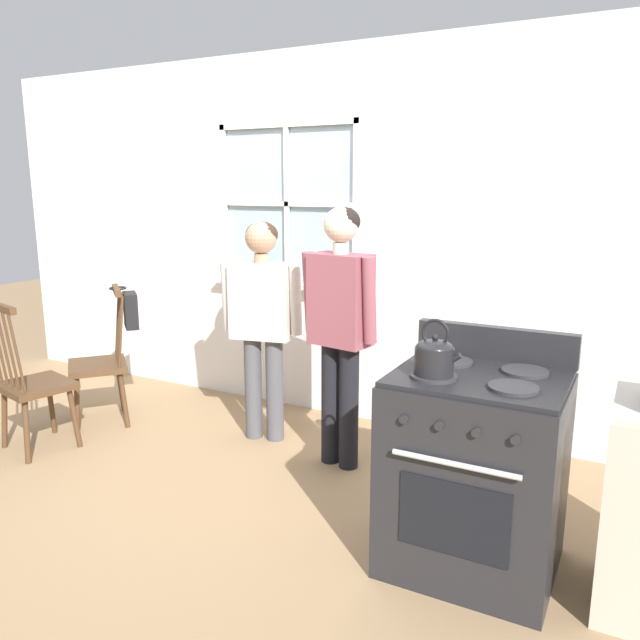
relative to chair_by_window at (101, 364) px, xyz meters
The scene contains 10 objects.
ground_plane 1.50m from the chair_by_window, 16.37° to the right, with size 16.00×16.00×0.00m, color #937551.
wall_back 1.93m from the chair_by_window, 35.66° to the left, with size 6.40×0.16×2.70m.
chair_by_window is the anchor object (origin of this frame).
chair_near_wall 0.57m from the chair_by_window, 92.05° to the right, with size 0.50×0.49×1.01m.
person_elderly_left 1.35m from the chair_by_window, 13.85° to the left, with size 0.57×0.29×1.51m.
person_teen_center 1.96m from the chair_by_window, ahead, with size 0.53×0.27×1.62m.
stove 2.94m from the chair_by_window, ahead, with size 0.75×0.68×1.08m.
kettle 2.86m from the chair_by_window, 13.04° to the right, with size 0.21×0.17×0.25m.
potted_plant 1.41m from the chair_by_window, 46.87° to the left, with size 0.13×0.12×0.31m.
handbag 0.46m from the chair_by_window, 49.33° to the left, with size 0.25×0.25×0.31m.
Camera 1 is at (2.13, -2.74, 1.74)m, focal length 35.00 mm.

